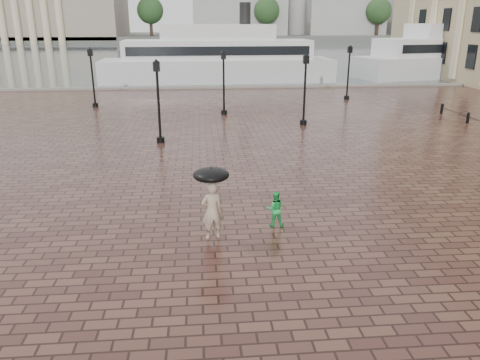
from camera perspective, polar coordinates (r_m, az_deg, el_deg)
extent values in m
plane|color=#3A1F1A|center=(17.49, 7.86, -3.03)|extent=(300.00, 300.00, 0.00)
plane|color=#444E53|center=(108.07, -3.07, 15.37)|extent=(240.00, 240.00, 0.00)
cube|color=slate|center=(48.39, -0.46, 11.16)|extent=(80.00, 0.60, 0.30)
cube|color=#4C4C47|center=(175.93, -3.91, 17.00)|extent=(300.00, 60.00, 2.00)
cube|color=gray|center=(168.86, -24.04, 19.19)|extent=(55.00, 30.00, 22.00)
cube|color=#989691|center=(166.40, -0.24, 19.70)|extent=(30.00, 22.00, 14.00)
cube|color=#989691|center=(172.84, 12.07, 18.78)|extent=(25.00, 22.00, 11.00)
cube|color=#989691|center=(185.80, 23.09, 18.51)|extent=(35.00, 22.00, 16.00)
cylinder|color=#989691|center=(169.30, 6.98, 20.57)|extent=(6.00, 6.00, 20.00)
cylinder|color=#2D2119|center=(161.82, -24.09, 16.41)|extent=(1.00, 1.00, 8.00)
sphere|color=#1F391A|center=(161.83, -24.36, 18.34)|extent=(8.00, 8.00, 8.00)
cylinder|color=#2D2119|center=(154.48, -10.77, 17.60)|extent=(1.00, 1.00, 8.00)
sphere|color=#1F391A|center=(154.49, -10.90, 19.64)|extent=(8.00, 8.00, 8.00)
cylinder|color=#2D2119|center=(155.36, 3.24, 17.89)|extent=(1.00, 1.00, 8.00)
sphere|color=#1F391A|center=(155.37, 3.28, 19.92)|extent=(8.00, 8.00, 8.00)
cylinder|color=#2D2119|center=(164.32, 16.37, 17.25)|extent=(1.00, 1.00, 8.00)
sphere|color=#1F391A|center=(164.33, 16.55, 19.16)|extent=(8.00, 8.00, 8.00)
cylinder|color=black|center=(34.82, 26.01, 6.75)|extent=(0.20, 0.20, 0.60)
sphere|color=black|center=(34.77, 26.09, 7.26)|extent=(0.22, 0.22, 0.22)
cylinder|color=black|center=(37.82, 23.38, 7.93)|extent=(0.20, 0.20, 0.60)
sphere|color=black|center=(37.77, 23.44, 8.40)|extent=(0.22, 0.22, 0.22)
cylinder|color=black|center=(26.66, -9.66, 4.87)|extent=(0.44, 0.44, 0.30)
cylinder|color=black|center=(26.28, -9.88, 8.79)|extent=(0.14, 0.14, 4.00)
cube|color=black|center=(26.01, -10.15, 13.45)|extent=(0.35, 0.35, 0.50)
sphere|color=beige|center=(26.01, -10.15, 13.45)|extent=(0.28, 0.28, 0.28)
cylinder|color=black|center=(31.21, 7.72, 7.00)|extent=(0.44, 0.44, 0.30)
cylinder|color=black|center=(30.89, 7.88, 10.36)|extent=(0.14, 0.14, 4.00)
cube|color=black|center=(30.65, 8.06, 14.33)|extent=(0.35, 0.35, 0.50)
sphere|color=beige|center=(30.65, 8.06, 14.33)|extent=(0.28, 0.28, 0.28)
cylinder|color=black|center=(39.20, -17.22, 8.74)|extent=(0.44, 0.44, 0.30)
cylinder|color=black|center=(38.95, -17.49, 11.41)|extent=(0.14, 0.14, 4.00)
cube|color=black|center=(38.76, -17.81, 14.55)|extent=(0.35, 0.35, 0.50)
sphere|color=beige|center=(38.76, -17.81, 14.55)|extent=(0.28, 0.28, 0.28)
cylinder|color=black|center=(42.28, 12.86, 9.78)|extent=(0.44, 0.44, 0.30)
cylinder|color=black|center=(42.04, 13.05, 12.27)|extent=(0.14, 0.14, 4.00)
cube|color=black|center=(41.87, 13.27, 15.19)|extent=(0.35, 0.35, 0.50)
sphere|color=beige|center=(41.87, 13.27, 15.19)|extent=(0.28, 0.28, 0.28)
cylinder|color=black|center=(34.44, -1.96, 8.26)|extent=(0.44, 0.44, 0.30)
cylinder|color=black|center=(34.15, -1.99, 11.31)|extent=(0.14, 0.14, 4.00)
cube|color=black|center=(33.93, -2.03, 14.92)|extent=(0.35, 0.35, 0.50)
sphere|color=beige|center=(33.93, -2.03, 14.92)|extent=(0.28, 0.28, 0.28)
imported|color=tan|center=(14.44, -3.45, -3.75)|extent=(0.77, 0.61, 1.84)
imported|color=green|center=(15.42, 4.30, -3.52)|extent=(0.63, 0.51, 1.21)
cube|color=silver|center=(53.78, -2.73, 13.22)|extent=(25.64, 6.81, 2.45)
cube|color=silver|center=(53.61, -2.76, 15.61)|extent=(20.52, 5.86, 2.04)
cube|color=silver|center=(53.54, -2.80, 17.57)|extent=(12.36, 5.02, 1.63)
cylinder|color=black|center=(53.83, 0.62, 19.55)|extent=(1.22, 1.22, 2.45)
cube|color=black|center=(50.92, -2.55, 15.44)|extent=(19.36, 0.63, 0.92)
cube|color=black|center=(56.30, -2.96, 15.76)|extent=(19.36, 0.63, 0.92)
cube|color=silver|center=(64.76, 24.64, 12.55)|extent=(26.42, 11.88, 2.47)
cube|color=silver|center=(64.61, 24.92, 14.53)|extent=(21.23, 9.91, 2.05)
cube|color=silver|center=(64.56, 25.15, 16.15)|extent=(13.08, 7.42, 1.64)
cube|color=black|center=(62.63, 26.62, 14.21)|extent=(19.03, 4.57, 0.92)
cube|color=black|center=(66.65, 23.32, 14.81)|extent=(19.03, 4.57, 0.92)
cylinder|color=black|center=(14.21, -3.50, -1.35)|extent=(0.02, 0.02, 0.95)
ellipsoid|color=black|center=(14.04, -3.54, 0.62)|extent=(1.10, 1.10, 0.39)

